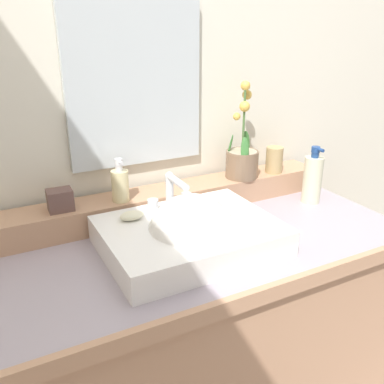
# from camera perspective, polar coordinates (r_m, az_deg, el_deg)

# --- Properties ---
(wall_back) EXTENTS (2.85, 0.20, 2.58)m
(wall_back) POSITION_cam_1_polar(r_m,az_deg,el_deg) (1.48, -7.23, 16.08)
(wall_back) COLOR silver
(wall_back) RESTS_ON ground
(vanity_cabinet) EXTENTS (1.28, 0.60, 0.84)m
(vanity_cabinet) POSITION_cam_1_polar(r_m,az_deg,el_deg) (1.49, 0.33, -20.69)
(vanity_cabinet) COLOR tan
(vanity_cabinet) RESTS_ON ground
(back_ledge) EXTENTS (1.20, 0.13, 0.08)m
(back_ledge) POSITION_cam_1_polar(r_m,az_deg,el_deg) (1.41, -3.79, -1.24)
(back_ledge) COLOR tan
(back_ledge) RESTS_ON vanity_cabinet
(sink_basin) EXTENTS (0.47, 0.36, 0.28)m
(sink_basin) POSITION_cam_1_polar(r_m,az_deg,el_deg) (1.18, -0.16, -6.10)
(sink_basin) COLOR white
(sink_basin) RESTS_ON vanity_cabinet
(soap_bar) EXTENTS (0.07, 0.04, 0.02)m
(soap_bar) POSITION_cam_1_polar(r_m,az_deg,el_deg) (1.21, -8.08, -3.16)
(soap_bar) COLOR beige
(soap_bar) RESTS_ON sink_basin
(potted_plant) EXTENTS (0.11, 0.12, 0.33)m
(potted_plant) POSITION_cam_1_polar(r_m,az_deg,el_deg) (1.50, 6.75, 4.71)
(potted_plant) COLOR brown
(potted_plant) RESTS_ON back_ledge
(soap_dispenser) EXTENTS (0.05, 0.06, 0.13)m
(soap_dispenser) POSITION_cam_1_polar(r_m,az_deg,el_deg) (1.31, -9.64, 1.03)
(soap_dispenser) COLOR beige
(soap_dispenser) RESTS_ON back_ledge
(tumbler_cup) EXTENTS (0.06, 0.06, 0.09)m
(tumbler_cup) POSITION_cam_1_polar(r_m,az_deg,el_deg) (1.58, 10.99, 4.27)
(tumbler_cup) COLOR tan
(tumbler_cup) RESTS_ON back_ledge
(trinket_box) EXTENTS (0.07, 0.06, 0.06)m
(trinket_box) POSITION_cam_1_polar(r_m,az_deg,el_deg) (1.29, -17.30, -1.04)
(trinket_box) COLOR brown
(trinket_box) RESTS_ON back_ledge
(lotion_bottle) EXTENTS (0.07, 0.07, 0.20)m
(lotion_bottle) POSITION_cam_1_polar(r_m,az_deg,el_deg) (1.54, 15.89, 1.75)
(lotion_bottle) COLOR beige
(lotion_bottle) RESTS_ON vanity_cabinet
(mirror) EXTENTS (0.44, 0.02, 0.50)m
(mirror) POSITION_cam_1_polar(r_m,az_deg,el_deg) (1.36, -7.62, 13.92)
(mirror) COLOR silver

